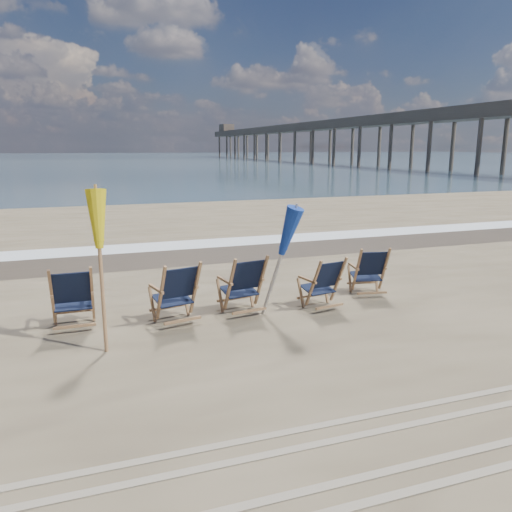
# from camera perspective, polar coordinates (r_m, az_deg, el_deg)

# --- Properties ---
(ocean) EXTENTS (400.00, 400.00, 0.00)m
(ocean) POSITION_cam_1_polar(r_m,az_deg,el_deg) (134.60, -18.14, 10.54)
(ocean) COLOR #3E5667
(ocean) RESTS_ON ground
(surf_foam) EXTENTS (200.00, 1.40, 0.01)m
(surf_foam) POSITION_cam_1_polar(r_m,az_deg,el_deg) (15.42, -7.45, 1.34)
(surf_foam) COLOR silver
(surf_foam) RESTS_ON ground
(wet_sand_strip) EXTENTS (200.00, 2.60, 0.00)m
(wet_sand_strip) POSITION_cam_1_polar(r_m,az_deg,el_deg) (13.98, -6.19, 0.23)
(wet_sand_strip) COLOR #42362A
(wet_sand_strip) RESTS_ON ground
(tire_tracks) EXTENTS (80.00, 1.30, 0.01)m
(tire_tracks) POSITION_cam_1_polar(r_m,az_deg,el_deg) (5.63, 17.99, -19.59)
(tire_tracks) COLOR gray
(tire_tracks) RESTS_ON ground
(beach_chair_0) EXTENTS (0.70, 0.79, 1.09)m
(beach_chair_0) POSITION_cam_1_polar(r_m,az_deg,el_deg) (8.58, -18.18, -4.39)
(beach_chair_0) COLOR black
(beach_chair_0) RESTS_ON ground
(beach_chair_1) EXTENTS (0.86, 0.93, 1.10)m
(beach_chair_1) POSITION_cam_1_polar(r_m,az_deg,el_deg) (8.52, -6.92, -3.93)
(beach_chair_1) COLOR black
(beach_chair_1) RESTS_ON ground
(beach_chair_2) EXTENTS (0.82, 0.89, 1.10)m
(beach_chair_2) POSITION_cam_1_polar(r_m,az_deg,el_deg) (8.92, 0.61, -3.09)
(beach_chair_2) COLOR black
(beach_chair_2) RESTS_ON ground
(beach_chair_3) EXTENTS (0.76, 0.82, 1.00)m
(beach_chair_3) POSITION_cam_1_polar(r_m,az_deg,el_deg) (9.32, 9.41, -2.90)
(beach_chair_3) COLOR black
(beach_chair_3) RESTS_ON ground
(beach_chair_4) EXTENTS (0.78, 0.84, 1.02)m
(beach_chair_4) POSITION_cam_1_polar(r_m,az_deg,el_deg) (10.25, 14.47, -1.67)
(beach_chair_4) COLOR black
(beach_chair_4) RESTS_ON ground
(umbrella_yellow) EXTENTS (0.30, 0.30, 2.34)m
(umbrella_yellow) POSITION_cam_1_polar(r_m,az_deg,el_deg) (7.43, -17.59, 3.08)
(umbrella_yellow) COLOR #9C6E46
(umbrella_yellow) RESTS_ON ground
(umbrella_blue) EXTENTS (0.30, 0.30, 2.02)m
(umbrella_blue) POSITION_cam_1_polar(r_m,az_deg,el_deg) (8.50, 2.47, 2.71)
(umbrella_blue) COLOR #A5A5AD
(umbrella_blue) RESTS_ON ground
(fishing_pier) EXTENTS (4.40, 140.00, 9.30)m
(fishing_pier) POSITION_cam_1_polar(r_m,az_deg,el_deg) (90.40, 8.09, 13.36)
(fishing_pier) COLOR brown
(fishing_pier) RESTS_ON ground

